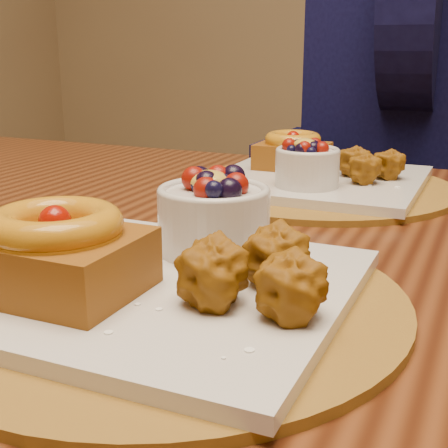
{
  "coord_description": "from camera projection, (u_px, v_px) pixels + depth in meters",
  "views": [
    {
      "loc": [
        0.16,
        -0.5,
        0.95
      ],
      "look_at": [
        -0.03,
        -0.05,
        0.81
      ],
      "focal_mm": 50.0,
      "sensor_mm": 36.0,
      "label": 1
    }
  ],
  "objects": [
    {
      "name": "dining_table",
      "position": [
        261.0,
        296.0,
        0.7
      ],
      "size": [
        1.6,
        0.9,
        0.76
      ],
      "color": "#351609",
      "rests_on": "ground"
    },
    {
      "name": "place_setting_near",
      "position": [
        163.0,
        266.0,
        0.49
      ],
      "size": [
        0.38,
        0.38,
        0.09
      ],
      "color": "brown",
      "rests_on": "dining_table"
    },
    {
      "name": "place_setting_far",
      "position": [
        315.0,
        175.0,
        0.87
      ],
      "size": [
        0.38,
        0.38,
        0.08
      ],
      "color": "brown",
      "rests_on": "dining_table"
    },
    {
      "name": "diner",
      "position": [
        415.0,
        93.0,
        1.22
      ],
      "size": [
        0.49,
        0.48,
        0.81
      ],
      "rotation": [
        0.0,
        0.0,
        0.03
      ],
      "color": "black",
      "rests_on": "ground"
    }
  ]
}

